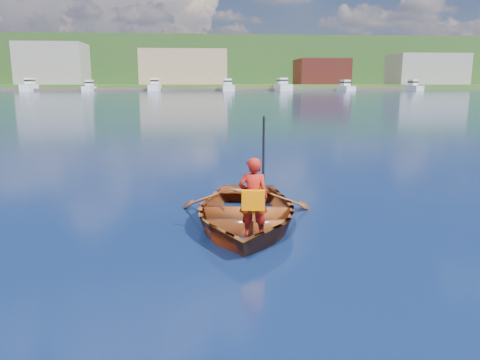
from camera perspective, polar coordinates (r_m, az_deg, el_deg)
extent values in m
plane|color=#12283C|center=(7.26, -3.20, -7.56)|extent=(600.00, 600.00, 0.00)
imported|color=maroon|center=(8.02, 0.57, -4.00)|extent=(2.99, 3.88, 0.74)
imported|color=#AB1911|center=(7.02, 1.62, -2.15)|extent=(0.48, 0.35, 1.22)
cube|color=orange|center=(6.90, 1.62, -2.48)|extent=(0.35, 0.14, 0.30)
cube|color=orange|center=(7.14, 1.63, -2.01)|extent=(0.35, 0.12, 0.30)
cube|color=orange|center=(7.07, 1.61, -3.66)|extent=(0.32, 0.26, 0.05)
cylinder|color=black|center=(7.10, 2.85, 0.45)|extent=(0.04, 0.04, 1.81)
cube|color=#374D21|center=(196.85, -5.14, 11.26)|extent=(400.00, 80.00, 2.00)
cube|color=#2A461B|center=(247.00, -5.20, 13.66)|extent=(400.00, 100.00, 22.00)
cube|color=brown|center=(154.98, -2.93, 10.96)|extent=(159.94, 13.99, 0.80)
cube|color=gray|center=(179.04, -21.83, 13.01)|extent=(22.00, 16.00, 14.00)
cube|color=tan|center=(172.01, -6.89, 13.49)|extent=(30.00, 16.00, 12.00)
cube|color=brown|center=(177.74, 9.88, 12.86)|extent=(18.00, 16.00, 9.00)
cube|color=gray|center=(191.88, 21.80, 12.42)|extent=(26.00, 16.00, 11.00)
cube|color=white|center=(158.29, -24.30, 10.15)|extent=(2.71, 9.68, 2.24)
cube|color=white|center=(159.20, -24.25, 10.97)|extent=(1.90, 4.35, 1.80)
cube|color=black|center=(159.20, -24.26, 11.01)|extent=(1.95, 4.55, 0.50)
cube|color=white|center=(153.50, -17.91, 10.50)|extent=(2.63, 9.38, 1.63)
cube|color=white|center=(154.40, -17.88, 11.21)|extent=(1.84, 4.22, 1.80)
cube|color=black|center=(154.40, -17.88, 11.25)|extent=(1.89, 4.41, 0.50)
cube|color=white|center=(150.44, -10.34, 10.95)|extent=(3.28, 11.73, 2.20)
cube|color=white|center=(151.60, -10.34, 11.79)|extent=(2.30, 5.28, 1.80)
cube|color=black|center=(151.60, -10.34, 11.83)|extent=(2.36, 5.51, 0.50)
cube|color=white|center=(150.16, -1.50, 11.10)|extent=(3.50, 12.49, 2.04)
cube|color=white|center=(151.40, -1.54, 11.91)|extent=(2.45, 5.62, 1.80)
cube|color=black|center=(151.40, -1.54, 11.95)|extent=(2.52, 5.87, 0.50)
cube|color=white|center=(152.28, 5.23, 11.11)|extent=(3.84, 13.73, 2.31)
cube|color=white|center=(153.63, 5.16, 11.97)|extent=(2.69, 6.18, 1.80)
cube|color=black|center=(153.63, 5.16, 12.01)|extent=(2.77, 6.45, 0.50)
cube|color=white|center=(157.27, 12.79, 10.80)|extent=(3.06, 10.92, 1.69)
cube|color=white|center=(158.30, 12.70, 11.50)|extent=(2.14, 4.91, 1.80)
cube|color=black|center=(158.30, 12.70, 11.54)|extent=(2.20, 5.13, 0.50)
cube|color=white|center=(165.59, 20.43, 10.41)|extent=(2.57, 9.17, 1.80)
cube|color=white|center=(166.41, 20.34, 11.10)|extent=(1.80, 4.12, 1.80)
cube|color=black|center=(166.41, 20.34, 11.14)|extent=(1.85, 4.31, 0.50)
cylinder|color=#382314|center=(257.87, 12.25, 13.97)|extent=(0.80, 0.80, 3.64)
sphere|color=#2E5B20|center=(258.12, 12.30, 15.04)|extent=(6.79, 6.79, 6.79)
cylinder|color=#382314|center=(275.01, 4.44, 15.03)|extent=(0.80, 0.80, 3.37)
sphere|color=#2E5B20|center=(275.31, 4.46, 15.96)|extent=(6.28, 6.28, 6.28)
cylinder|color=#382314|center=(295.73, 16.86, 14.44)|extent=(0.80, 0.80, 2.73)
sphere|color=#2E5B20|center=(295.96, 16.90, 15.14)|extent=(5.10, 5.10, 5.10)
cylinder|color=#382314|center=(213.88, 13.68, 12.15)|extent=(0.80, 0.80, 4.08)
sphere|color=#2E5B20|center=(214.02, 13.75, 13.60)|extent=(7.61, 7.61, 7.61)
cylinder|color=#382314|center=(281.84, -19.27, 14.52)|extent=(0.80, 0.80, 3.96)
sphere|color=#2E5B20|center=(282.20, -19.34, 15.59)|extent=(7.40, 7.40, 7.40)
cylinder|color=#382314|center=(222.82, 20.33, 11.64)|extent=(0.80, 0.80, 3.77)
sphere|color=#2E5B20|center=(222.93, 20.42, 12.93)|extent=(7.03, 7.03, 7.03)
cylinder|color=#382314|center=(300.96, 24.61, 13.41)|extent=(0.80, 0.80, 3.09)
sphere|color=#2E5B20|center=(301.18, 24.68, 14.19)|extent=(5.77, 5.77, 5.77)
cylinder|color=#382314|center=(280.65, -14.64, 14.90)|extent=(0.80, 0.80, 3.67)
sphere|color=#2E5B20|center=(280.99, -14.69, 15.89)|extent=(6.84, 6.84, 6.84)
cylinder|color=#382314|center=(278.37, -18.10, 14.50)|extent=(0.80, 0.80, 3.53)
sphere|color=#2E5B20|center=(278.68, -18.16, 15.47)|extent=(6.59, 6.59, 6.59)
cylinder|color=#382314|center=(222.22, 12.91, 12.55)|extent=(0.80, 0.80, 3.59)
sphere|color=#2E5B20|center=(222.37, 12.97, 13.78)|extent=(6.69, 6.69, 6.69)
cylinder|color=#382314|center=(232.78, -25.92, 11.97)|extent=(0.80, 0.80, 3.59)
sphere|color=#2E5B20|center=(232.94, -26.03, 13.14)|extent=(6.70, 6.70, 6.70)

